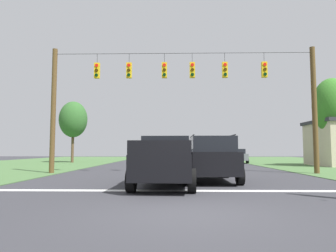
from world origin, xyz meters
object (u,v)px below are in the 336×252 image
overhead_signal_span (182,99)px  pickup_truck (166,161)px  distant_car_crossing_white (173,155)px  distant_car_oncoming (236,156)px  tree_roadside_far_right (73,120)px  suv_black (211,158)px  tree_roadside_right (332,106)px

overhead_signal_span → pickup_truck: 7.12m
distant_car_crossing_white → distant_car_oncoming: same height
tree_roadside_far_right → distant_car_crossing_white: bearing=14.8°
pickup_truck → distant_car_oncoming: 22.13m
overhead_signal_span → distant_car_crossing_white: overhead_signal_span is taller
suv_black → distant_car_crossing_white: suv_black is taller
suv_black → tree_roadside_far_right: (-12.96, 19.32, 3.72)m
pickup_truck → tree_roadside_right: bearing=44.8°
distant_car_crossing_white → suv_black: bearing=-85.2°
suv_black → overhead_signal_span: bearing=105.9°
pickup_truck → tree_roadside_right: (13.66, 13.56, 4.12)m
overhead_signal_span → tree_roadside_right: size_ratio=2.15×
distant_car_crossing_white → overhead_signal_span: bearing=-87.9°
distant_car_crossing_white → tree_roadside_far_right: 12.14m
distant_car_oncoming → tree_roadside_right: size_ratio=0.58×
pickup_truck → suv_black: suv_black is taller
suv_black → distant_car_crossing_white: bearing=94.8°
distant_car_crossing_white → tree_roadside_far_right: bearing=-165.2°
distant_car_crossing_white → distant_car_oncoming: size_ratio=0.99×
distant_car_oncoming → overhead_signal_span: bearing=-112.9°
pickup_truck → distant_car_crossing_white: size_ratio=1.26×
overhead_signal_span → distant_car_crossing_white: size_ratio=3.71×
distant_car_crossing_white → tree_roadside_far_right: (-11.09, -2.92, 3.99)m
suv_black → tree_roadside_right: size_ratio=0.64×
tree_roadside_right → tree_roadside_far_right: size_ratio=1.10×
suv_black → distant_car_crossing_white: 22.33m
overhead_signal_span → tree_roadside_right: 14.87m
distant_car_oncoming → tree_roadside_far_right: (-18.00, 0.23, 3.99)m
overhead_signal_span → distant_car_oncoming: overhead_signal_span is taller
tree_roadside_right → pickup_truck: bearing=-135.2°
overhead_signal_span → suv_black: overhead_signal_span is taller
tree_roadside_right → overhead_signal_span: bearing=-150.1°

